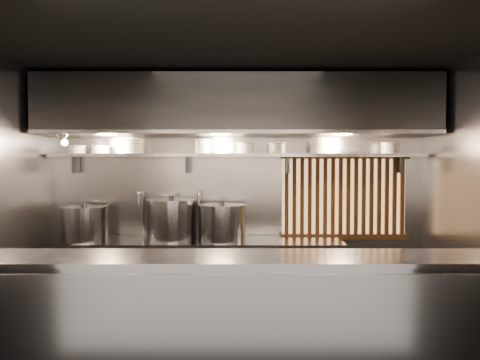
{
  "coord_description": "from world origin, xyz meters",
  "views": [
    {
      "loc": [
        0.03,
        -4.24,
        1.78
      ],
      "look_at": [
        0.03,
        0.55,
        1.61
      ],
      "focal_mm": 35.0,
      "sensor_mm": 36.0,
      "label": 1
    }
  ],
  "objects_px": {
    "pendant_bulb": "(229,148)",
    "stock_pot_mid": "(222,222)",
    "stock_pot_left": "(85,223)",
    "stock_pot_right": "(171,219)",
    "heat_lamp": "(63,137)"
  },
  "relations": [
    {
      "from": "pendant_bulb",
      "to": "stock_pot_right",
      "type": "relative_size",
      "value": 0.24
    },
    {
      "from": "stock_pot_left",
      "to": "stock_pot_mid",
      "type": "distance_m",
      "value": 1.57
    },
    {
      "from": "stock_pot_mid",
      "to": "stock_pot_left",
      "type": "bearing_deg",
      "value": -179.61
    },
    {
      "from": "pendant_bulb",
      "to": "stock_pot_mid",
      "type": "distance_m",
      "value": 0.86
    },
    {
      "from": "pendant_bulb",
      "to": "stock_pot_right",
      "type": "bearing_deg",
      "value": -176.07
    },
    {
      "from": "pendant_bulb",
      "to": "stock_pot_mid",
      "type": "relative_size",
      "value": 0.29
    },
    {
      "from": "pendant_bulb",
      "to": "stock_pot_mid",
      "type": "bearing_deg",
      "value": -127.07
    },
    {
      "from": "stock_pot_left",
      "to": "stock_pot_right",
      "type": "distance_m",
      "value": 0.99
    },
    {
      "from": "stock_pot_mid",
      "to": "stock_pot_right",
      "type": "xyz_separation_m",
      "value": [
        -0.59,
        0.06,
        0.03
      ]
    },
    {
      "from": "pendant_bulb",
      "to": "stock_pot_right",
      "type": "height_order",
      "value": "pendant_bulb"
    },
    {
      "from": "stock_pot_left",
      "to": "stock_pot_mid",
      "type": "height_order",
      "value": "stock_pot_mid"
    },
    {
      "from": "pendant_bulb",
      "to": "stock_pot_mid",
      "type": "height_order",
      "value": "pendant_bulb"
    },
    {
      "from": "stock_pot_left",
      "to": "stock_pot_mid",
      "type": "xyz_separation_m",
      "value": [
        1.57,
        0.01,
        0.01
      ]
    },
    {
      "from": "heat_lamp",
      "to": "pendant_bulb",
      "type": "distance_m",
      "value": 1.83
    },
    {
      "from": "stock_pot_left",
      "to": "stock_pot_right",
      "type": "xyz_separation_m",
      "value": [
        0.98,
        0.07,
        0.04
      ]
    }
  ]
}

